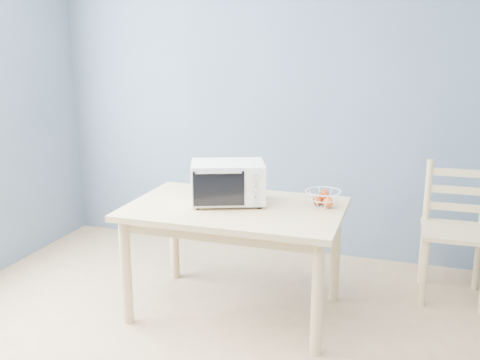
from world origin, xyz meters
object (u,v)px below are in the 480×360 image
(toaster_oven, at_px, (225,182))
(fruit_basket, at_px, (323,198))
(dining_table, at_px, (235,221))
(dining_chair, at_px, (454,233))

(toaster_oven, height_order, fruit_basket, toaster_oven)
(dining_table, xyz_separation_m, dining_chair, (1.41, 0.71, -0.17))
(fruit_basket, xyz_separation_m, dining_chair, (0.86, 0.55, -0.33))
(dining_table, height_order, toaster_oven, toaster_oven)
(dining_table, relative_size, toaster_oven, 2.50)
(dining_table, distance_m, dining_chair, 1.59)
(toaster_oven, xyz_separation_m, dining_chair, (1.49, 0.67, -0.42))
(dining_table, distance_m, toaster_oven, 0.26)
(fruit_basket, relative_size, dining_chair, 0.32)
(dining_chair, bearing_deg, fruit_basket, -148.65)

